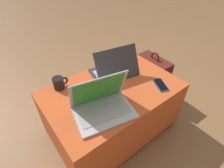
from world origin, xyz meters
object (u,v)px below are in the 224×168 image
laptop_far (115,69)px  cell_phone (161,85)px  backpack (152,77)px  coffee_mug (59,83)px  laptop_near (102,105)px

laptop_far → cell_phone: size_ratio=2.35×
laptop_far → backpack: (0.51, 0.00, -0.32)m
backpack → coffee_mug: 0.99m
laptop_far → laptop_near: bearing=51.1°
cell_phone → coffee_mug: 0.75m
laptop_near → backpack: size_ratio=0.81×
cell_phone → backpack: (0.32, 0.32, -0.27)m
laptop_near → cell_phone: size_ratio=2.47×
laptop_near → coffee_mug: bearing=119.9°
laptop_near → laptop_far: 0.40m
laptop_near → coffee_mug: 0.39m
laptop_near → cell_phone: 0.50m
backpack → coffee_mug: coffee_mug is taller
cell_phone → coffee_mug: coffee_mug is taller
laptop_near → cell_phone: bearing=5.5°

